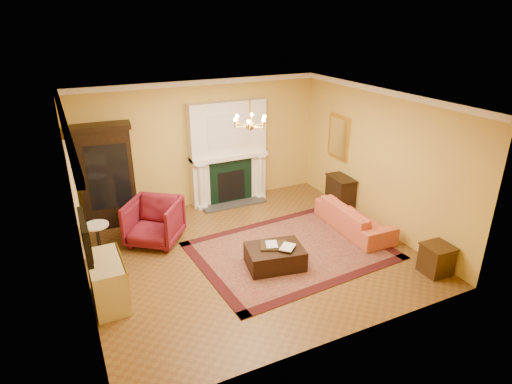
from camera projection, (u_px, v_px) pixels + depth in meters
floor at (251, 253)px, 8.45m from camera, size 6.00×5.50×0.02m
ceiling at (250, 100)px, 7.29m from camera, size 6.00×5.50×0.02m
wall_back at (202, 144)px, 10.17m from camera, size 6.00×0.02×3.00m
wall_front at (339, 251)px, 5.57m from camera, size 6.00×0.02×3.00m
wall_left at (76, 212)px, 6.67m from camera, size 0.02×5.50×3.00m
wall_right at (379, 160)px, 9.07m from camera, size 0.02×5.50×3.00m
fireplace at (228, 155)px, 10.37m from camera, size 1.90×0.70×2.50m
crown_molding at (229, 95)px, 8.11m from camera, size 6.00×5.50×0.12m
doorway at (76, 199)px, 8.28m from camera, size 0.08×1.05×2.10m
tv_panel at (85, 236)px, 6.25m from camera, size 0.09×0.95×0.58m
gilt_mirror at (339, 137)px, 10.16m from camera, size 0.06×0.76×1.05m
chandelier at (250, 123)px, 7.44m from camera, size 0.63×0.55×0.53m
oriental_rug at (291, 250)px, 8.51m from camera, size 3.87×3.01×0.01m
china_cabinet at (108, 178)px, 9.21m from camera, size 1.13×0.60×2.17m
wingback_armchair at (154, 220)px, 8.65m from camera, size 1.34×1.33×1.02m
pedestal_table at (99, 240)px, 7.96m from camera, size 0.44×0.44×0.79m
commode at (108, 282)px, 6.86m from camera, size 0.50×1.05×0.78m
coral_sofa at (354, 213)px, 9.21m from camera, size 0.66×2.02×0.78m
end_table at (436, 260)px, 7.69m from camera, size 0.48×0.48×0.53m
console_table at (340, 194)px, 10.18m from camera, size 0.47×0.74×0.79m
leather_ottoman at (275, 257)px, 7.91m from camera, size 1.14×0.92×0.38m
ottoman_tray at (274, 246)px, 7.88m from camera, size 0.62×0.57×0.03m
book_a at (266, 239)px, 7.79m from camera, size 0.21×0.10×0.28m
book_b at (282, 239)px, 7.75m from camera, size 0.17×0.19×0.32m
topiary_left at (202, 149)px, 9.97m from camera, size 0.15×0.15×0.40m
topiary_right at (253, 142)px, 10.49m from camera, size 0.15×0.15×0.40m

